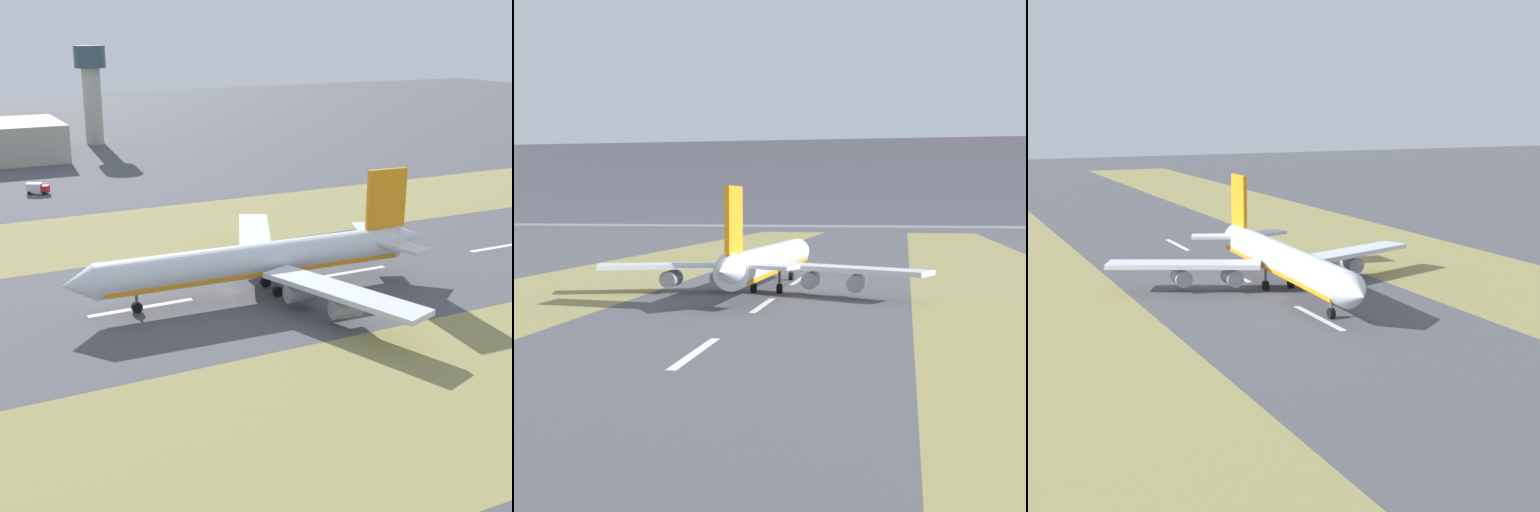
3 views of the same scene
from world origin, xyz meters
TOP-DOWN VIEW (x-y plane):
  - ground_plane at (0.00, 0.00)m, footprint 800.00×800.00m
  - grass_median_west at (-45.00, 0.00)m, footprint 40.00×600.00m
  - grass_median_east at (45.00, 0.00)m, footprint 40.00×600.00m
  - centreline_dash_near at (0.00, -63.80)m, footprint 1.20×18.00m
  - centreline_dash_mid at (0.00, -23.80)m, footprint 1.20×18.00m
  - centreline_dash_far at (0.00, 16.20)m, footprint 1.20×18.00m
  - airplane_main_jet at (-2.66, -5.70)m, footprint 64.08×67.17m
  - control_tower at (174.83, -18.41)m, footprint 12.00×12.00m
  - service_truck at (93.64, 17.44)m, footprint 4.84×6.31m

SIDE VIEW (x-z plane):
  - ground_plane at x=0.00m, z-range 0.00..0.00m
  - grass_median_west at x=-45.00m, z-range 0.00..0.01m
  - grass_median_east at x=45.00m, z-range 0.00..0.01m
  - centreline_dash_near at x=0.00m, z-range 0.00..0.01m
  - centreline_dash_mid at x=0.00m, z-range 0.00..0.01m
  - centreline_dash_far at x=0.00m, z-range 0.00..0.01m
  - service_truck at x=93.64m, z-range 0.12..3.22m
  - airplane_main_jet at x=-2.66m, z-range -4.08..16.12m
  - control_tower at x=174.83m, z-range 4.37..41.89m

